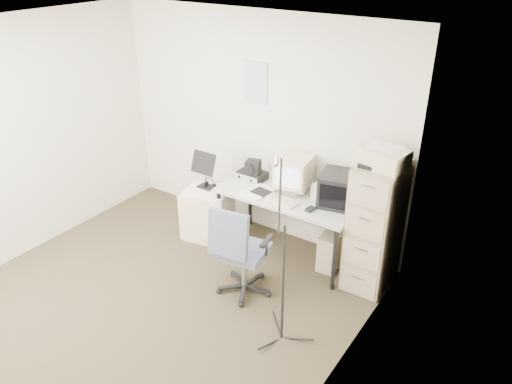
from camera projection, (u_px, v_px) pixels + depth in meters
The scene contains 23 objects.
floor at pixel (154, 303), 4.79m from camera, with size 3.60×3.60×0.01m, color #393323.
ceiling at pixel (121, 34), 3.65m from camera, with size 3.60×3.60×0.01m, color white.
wall_back at pixel (257, 127), 5.55m from camera, with size 3.60×0.02×2.50m, color silver.
wall_left at pixel (14, 143), 5.11m from camera, with size 0.02×3.60×2.50m, color silver.
wall_right at pixel (332, 253), 3.33m from camera, with size 0.02×3.60×2.50m, color silver.
wall_calendar at pixel (255, 82), 5.32m from camera, with size 0.30×0.02×0.44m, color white.
filing_cabinet at pixel (375, 226), 4.80m from camera, with size 0.40×0.60×1.30m, color tan.
printer at pixel (382, 158), 4.43m from camera, with size 0.44×0.30×0.17m, color beige.
desk at pixel (288, 224), 5.38m from camera, with size 1.50×0.70×0.73m, color #A7A7A2.
crt_monitor at pixel (294, 174), 5.21m from camera, with size 0.34×0.36×0.38m, color beige.
crt_tv at pixel (339, 189), 4.96m from camera, with size 0.36×0.38×0.33m, color black.
desk_speaker at pixel (317, 191), 5.10m from camera, with size 0.09×0.09×0.17m, color beige.
keyboard at pixel (279, 199), 5.09m from camera, with size 0.44×0.16×0.02m, color beige.
mouse at pixel (310, 209), 4.90m from camera, with size 0.06×0.10×0.03m, color black.
radio_receiver at pixel (252, 175), 5.53m from camera, with size 0.31×0.22×0.09m, color black.
radio_speaker at pixel (253, 167), 5.44m from camera, with size 0.15×0.14×0.15m, color black.
papers at pixel (258, 192), 5.24m from camera, with size 0.24×0.33×0.02m, color white.
pc_tower at pixel (333, 248), 5.27m from camera, with size 0.19×0.43×0.40m, color beige.
office_chair at pixel (244, 249), 4.75m from camera, with size 0.55×0.55×0.96m, color #485364.
side_cart at pixel (209, 214), 5.71m from camera, with size 0.49×0.40×0.61m, color silver.
music_stand at pixel (205, 170), 5.53m from camera, with size 0.30×0.16×0.44m, color black.
headphones at pixel (210, 185), 5.58m from camera, with size 0.14×0.14×0.02m, color black.
mic_stand at pixel (284, 267), 4.04m from camera, with size 0.02×0.02×1.49m, color black.
Camera 1 is at (2.92, -2.59, 3.13)m, focal length 35.00 mm.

